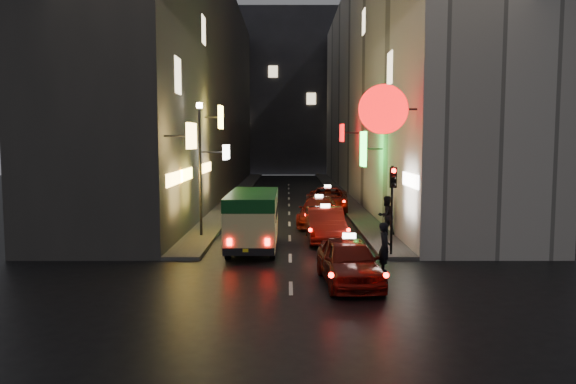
{
  "coord_description": "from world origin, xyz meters",
  "views": [
    {
      "loc": [
        -0.1,
        -13.29,
        4.67
      ],
      "look_at": [
        -0.08,
        13.0,
        2.21
      ],
      "focal_mm": 35.0,
      "sensor_mm": 36.0,
      "label": 1
    }
  ],
  "objects_px": {
    "minibus": "(253,214)",
    "pedestrian_crossing": "(384,244)",
    "traffic_light": "(393,191)",
    "lamp_post": "(200,160)",
    "taxi_near": "(349,257)"
  },
  "relations": [
    {
      "from": "traffic_light",
      "to": "lamp_post",
      "type": "height_order",
      "value": "lamp_post"
    },
    {
      "from": "taxi_near",
      "to": "pedestrian_crossing",
      "type": "bearing_deg",
      "value": 47.74
    },
    {
      "from": "pedestrian_crossing",
      "to": "lamp_post",
      "type": "xyz_separation_m",
      "value": [
        -7.5,
        6.88,
        2.71
      ]
    },
    {
      "from": "taxi_near",
      "to": "lamp_post",
      "type": "height_order",
      "value": "lamp_post"
    },
    {
      "from": "minibus",
      "to": "pedestrian_crossing",
      "type": "height_order",
      "value": "minibus"
    },
    {
      "from": "pedestrian_crossing",
      "to": "traffic_light",
      "type": "xyz_separation_m",
      "value": [
        0.7,
        2.36,
        1.68
      ]
    },
    {
      "from": "lamp_post",
      "to": "traffic_light",
      "type": "bearing_deg",
      "value": -28.91
    },
    {
      "from": "traffic_light",
      "to": "lamp_post",
      "type": "relative_size",
      "value": 0.56
    },
    {
      "from": "minibus",
      "to": "traffic_light",
      "type": "height_order",
      "value": "traffic_light"
    },
    {
      "from": "minibus",
      "to": "pedestrian_crossing",
      "type": "xyz_separation_m",
      "value": [
        4.86,
        -4.0,
        -0.54
      ]
    },
    {
      "from": "pedestrian_crossing",
      "to": "minibus",
      "type": "bearing_deg",
      "value": 49.31
    },
    {
      "from": "minibus",
      "to": "lamp_post",
      "type": "relative_size",
      "value": 0.92
    },
    {
      "from": "minibus",
      "to": "taxi_near",
      "type": "relative_size",
      "value": 1.02
    },
    {
      "from": "pedestrian_crossing",
      "to": "traffic_light",
      "type": "bearing_deg",
      "value": -17.81
    },
    {
      "from": "taxi_near",
      "to": "lamp_post",
      "type": "xyz_separation_m",
      "value": [
        -6.08,
        8.44,
        2.86
      ]
    }
  ]
}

